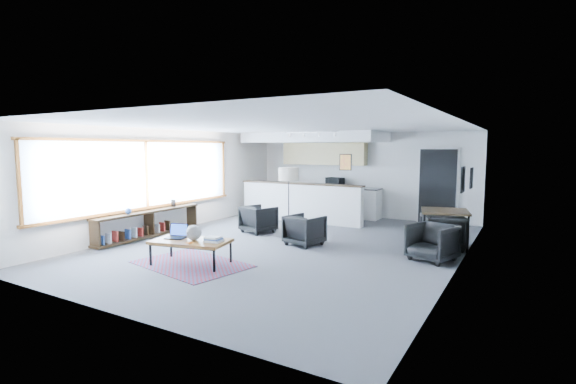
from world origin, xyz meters
The scene contains 21 objects.
room centered at (0.00, 0.00, 1.30)m, with size 7.02×9.02×2.62m.
window centered at (-3.46, -0.90, 1.46)m, with size 0.10×5.95×1.66m.
console centered at (-3.30, -1.05, 0.33)m, with size 0.35×3.00×0.80m.
kitchenette centered at (-1.20, 3.71, 1.38)m, with size 4.20×1.96×2.60m.
doorway centered at (2.30, 4.42, 1.07)m, with size 1.10×0.12×2.15m.
track_light centered at (-0.59, 2.20, 2.53)m, with size 1.60×0.07×0.15m.
wall_art_lower centered at (3.47, 0.40, 1.55)m, with size 0.03×0.38×0.48m.
wall_art_upper centered at (3.47, 1.70, 1.50)m, with size 0.03×0.34×0.44m.
kilim_rug centered at (-0.77, -2.27, 0.01)m, with size 2.27×1.76×0.01m.
coffee_table centered at (-0.77, -2.27, 0.42)m, with size 1.52×1.02×0.46m.
laptop centered at (-1.14, -2.24, 0.53)m, with size 0.43×0.39×0.26m.
ceramic_pot centered at (-0.72, -2.24, 0.60)m, with size 0.28×0.28×0.28m.
book_stack centered at (-0.32, -2.17, 0.50)m, with size 0.34×0.29×0.09m.
coaster centered at (-0.63, -2.45, 0.46)m, with size 0.12×0.12×0.01m.
armchair_left centered at (-1.35, 0.78, 0.38)m, with size 0.73×0.68×0.75m, color black.
armchair_right centered at (0.31, 0.15, 0.37)m, with size 0.72×0.67×0.74m, color black.
floor_lamp centered at (-0.45, 0.74, 1.45)m, with size 0.62×0.62×1.67m.
dining_table centered at (3.00, 1.48, 0.73)m, with size 1.15×1.15×0.80m.
dining_chair_near centered at (3.00, 0.22, 0.33)m, with size 0.64×0.60×0.66m, color black.
dining_chair_far centered at (3.00, 1.30, 0.35)m, with size 0.67×0.63×0.69m, color black.
microwave centered at (-0.74, 4.15, 1.10)m, with size 0.51×0.28×0.35m, color black.
Camera 1 is at (4.52, -7.85, 2.13)m, focal length 26.00 mm.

